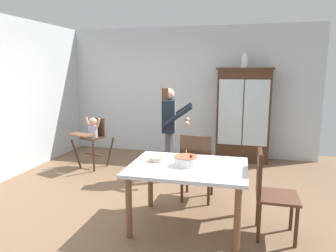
# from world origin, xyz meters

# --- Properties ---
(ground_plane) EXTENTS (6.24, 6.24, 0.00)m
(ground_plane) POSITION_xyz_m (0.00, 0.00, 0.00)
(ground_plane) COLOR brown
(wall_back) EXTENTS (5.32, 0.06, 2.70)m
(wall_back) POSITION_xyz_m (0.00, 2.63, 1.35)
(wall_back) COLOR silver
(wall_back) RESTS_ON ground_plane
(china_cabinet) EXTENTS (1.08, 0.48, 1.86)m
(china_cabinet) POSITION_xyz_m (1.17, 2.37, 0.93)
(china_cabinet) COLOR #422819
(china_cabinet) RESTS_ON ground_plane
(ceramic_vase) EXTENTS (0.13, 0.13, 0.27)m
(ceramic_vase) POSITION_xyz_m (1.16, 2.37, 1.98)
(ceramic_vase) COLOR white
(ceramic_vase) RESTS_ON china_cabinet
(high_chair_with_toddler) EXTENTS (0.71, 0.79, 0.95)m
(high_chair_with_toddler) POSITION_xyz_m (-1.51, 1.18, 0.65)
(high_chair_with_toddler) COLOR #422819
(high_chair_with_toddler) RESTS_ON ground_plane
(adult_person) EXTENTS (0.56, 0.55, 1.53)m
(adult_person) POSITION_xyz_m (0.02, 0.92, 0.97)
(adult_person) COLOR #47474C
(adult_person) RESTS_ON ground_plane
(dining_table) EXTENTS (1.34, 1.01, 0.74)m
(dining_table) POSITION_xyz_m (0.61, -0.56, 0.64)
(dining_table) COLOR silver
(dining_table) RESTS_ON ground_plane
(birthday_cake) EXTENTS (0.28, 0.28, 0.19)m
(birthday_cake) POSITION_xyz_m (0.59, -0.56, 0.79)
(birthday_cake) COLOR white
(birthday_cake) RESTS_ON dining_table
(serving_bowl) EXTENTS (0.18, 0.18, 0.05)m
(serving_bowl) POSITION_xyz_m (0.22, -0.49, 0.77)
(serving_bowl) COLOR #C6AD93
(serving_bowl) RESTS_ON dining_table
(dining_chair_far_side) EXTENTS (0.44, 0.44, 0.96)m
(dining_chair_far_side) POSITION_xyz_m (0.60, 0.15, 0.56)
(dining_chair_far_side) COLOR #422819
(dining_chair_far_side) RESTS_ON ground_plane
(dining_chair_right_end) EXTENTS (0.44, 0.44, 0.96)m
(dining_chair_right_end) POSITION_xyz_m (1.50, -0.55, 0.56)
(dining_chair_right_end) COLOR #422819
(dining_chair_right_end) RESTS_ON ground_plane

